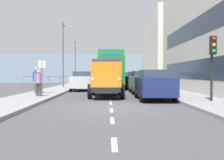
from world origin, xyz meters
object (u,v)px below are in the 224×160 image
object	(u,v)px
car_grey_kerbside_1	(142,82)
lorry_cargo_green	(111,68)
street_sign	(42,71)
pedestrian_strolling	(36,78)
car_black_kerbside_2	(134,80)
pedestrian_couple_a	(39,81)
lamp_post_far	(75,57)
car_silver_oppositeside_0	(82,81)
car_white_kerbside_3	(129,79)
lamp_post_promenade	(63,49)
truck_vintage_orange	(106,79)
traffic_light_near	(213,54)

from	to	relation	value
car_grey_kerbside_1	lorry_cargo_green	bearing A→B (deg)	-69.47
street_sign	pedestrian_strolling	bearing A→B (deg)	-47.98
car_black_kerbside_2	pedestrian_strolling	distance (m)	11.00
car_black_kerbside_2	pedestrian_couple_a	bearing A→B (deg)	56.85
pedestrian_couple_a	lamp_post_far	bearing A→B (deg)	-88.37
car_grey_kerbside_1	car_silver_oppositeside_0	size ratio (longest dim) A/B	1.13
pedestrian_strolling	car_white_kerbside_3	bearing A→B (deg)	-118.94
lamp_post_far	lorry_cargo_green	bearing A→B (deg)	113.72
pedestrian_strolling	street_sign	xyz separation A→B (m)	(-0.54, 0.60, 0.47)
pedestrian_couple_a	street_sign	bearing A→B (deg)	-81.13
lorry_cargo_green	car_grey_kerbside_1	bearing A→B (deg)	110.53
pedestrian_couple_a	lamp_post_promenade	size ratio (longest dim) A/B	0.24
car_black_kerbside_2	lamp_post_promenade	bearing A→B (deg)	-3.88
pedestrian_couple_a	street_sign	distance (m)	2.06
lamp_post_promenade	street_sign	distance (m)	9.30
truck_vintage_orange	lorry_cargo_green	size ratio (longest dim) A/B	0.69
car_black_kerbside_2	traffic_light_near	distance (m)	13.71
car_grey_kerbside_1	pedestrian_couple_a	world-z (taller)	pedestrian_couple_a
car_black_kerbside_2	pedestrian_couple_a	xyz separation A→B (m)	(6.81, 10.43, 0.18)
car_silver_oppositeside_0	car_grey_kerbside_1	bearing A→B (deg)	148.56
truck_vintage_orange	car_black_kerbside_2	bearing A→B (deg)	-106.24
pedestrian_couple_a	traffic_light_near	distance (m)	9.89
lorry_cargo_green	lamp_post_far	size ratio (longest dim) A/B	1.28
car_grey_kerbside_1	car_white_kerbside_3	world-z (taller)	same
car_white_kerbside_3	lamp_post_promenade	distance (m)	9.62
car_grey_kerbside_1	pedestrian_strolling	bearing A→B (deg)	13.82
traffic_light_near	lamp_post_far	world-z (taller)	lamp_post_far
pedestrian_strolling	lamp_post_far	size ratio (longest dim) A/B	0.28
traffic_light_near	street_sign	xyz separation A→B (m)	(9.65, -4.90, -0.79)
truck_vintage_orange	traffic_light_near	distance (m)	6.73
lamp_post_promenade	car_black_kerbside_2	bearing A→B (deg)	176.12
traffic_light_near	street_sign	bearing A→B (deg)	-26.91
truck_vintage_orange	pedestrian_strolling	xyz separation A→B (m)	(4.92, -1.52, 0.03)
lorry_cargo_green	car_grey_kerbside_1	world-z (taller)	lorry_cargo_green
pedestrian_couple_a	street_sign	size ratio (longest dim) A/B	0.71
pedestrian_strolling	car_black_kerbside_2	bearing A→B (deg)	-134.17
truck_vintage_orange	lorry_cargo_green	world-z (taller)	lorry_cargo_green
car_grey_kerbside_1	lamp_post_far	world-z (taller)	lamp_post_far
car_white_kerbside_3	pedestrian_strolling	size ratio (longest dim) A/B	2.33
truck_vintage_orange	pedestrian_couple_a	xyz separation A→B (m)	(4.07, 1.03, -0.10)
car_grey_kerbside_1	traffic_light_near	world-z (taller)	traffic_light_near
car_silver_oppositeside_0	traffic_light_near	size ratio (longest dim) A/B	1.26
car_white_kerbside_3	pedestrian_couple_a	world-z (taller)	pedestrian_couple_a
car_grey_kerbside_1	pedestrian_couple_a	distance (m)	8.13
truck_vintage_orange	car_silver_oppositeside_0	bearing A→B (deg)	-70.92
lorry_cargo_green	pedestrian_couple_a	size ratio (longest dim) A/B	5.15
pedestrian_strolling	traffic_light_near	size ratio (longest dim) A/B	0.56
truck_vintage_orange	lamp_post_promenade	bearing A→B (deg)	-65.56
car_black_kerbside_2	lamp_post_far	xyz separation A→B (m)	(7.45, -11.87, 3.07)
pedestrian_couple_a	lorry_cargo_green	bearing A→B (deg)	-112.67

